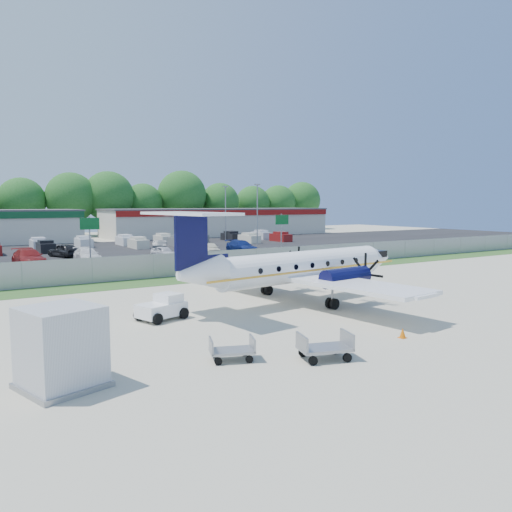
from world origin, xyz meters
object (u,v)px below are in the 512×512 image
pushback_tug (163,307)px  baggage_cart_near (232,350)px  baggage_cart_far (325,347)px  service_container (61,350)px  aircraft (299,267)px

pushback_tug → baggage_cart_near: (-0.31, -8.19, -0.22)m
baggage_cart_far → service_container: service_container is taller
aircraft → pushback_tug: size_ratio=6.60×
aircraft → service_container: aircraft is taller
baggage_cart_near → pushback_tug: bearing=87.8°
aircraft → baggage_cart_far: (-6.24, -10.18, -1.71)m
baggage_cart_far → service_container: 9.77m
aircraft → baggage_cart_far: size_ratio=8.12×
baggage_cart_near → service_container: bearing=175.7°
baggage_cart_far → aircraft: bearing=58.5°
baggage_cart_near → baggage_cart_far: (3.20, -1.82, 0.07)m
baggage_cart_near → baggage_cart_far: size_ratio=0.86×
aircraft → baggage_cart_near: 12.73m
aircraft → baggage_cart_near: (-9.44, -8.36, -1.79)m
aircraft → baggage_cart_far: bearing=-121.5°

